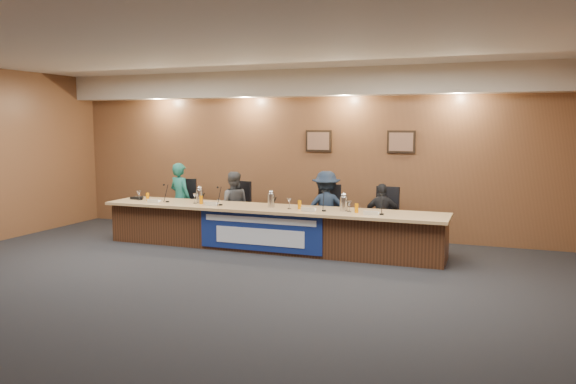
% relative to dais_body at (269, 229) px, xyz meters
% --- Properties ---
extents(floor, '(10.00, 10.00, 0.00)m').
position_rel_dais_body_xyz_m(floor, '(0.00, -2.40, -0.35)').
color(floor, black).
rests_on(floor, ground).
extents(ceiling, '(10.00, 8.00, 0.04)m').
position_rel_dais_body_xyz_m(ceiling, '(0.00, -2.40, 2.85)').
color(ceiling, silver).
rests_on(ceiling, wall_back).
extents(wall_back, '(10.00, 0.04, 3.20)m').
position_rel_dais_body_xyz_m(wall_back, '(0.00, 1.60, 1.25)').
color(wall_back, brown).
rests_on(wall_back, floor).
extents(soffit, '(10.00, 0.50, 0.50)m').
position_rel_dais_body_xyz_m(soffit, '(0.00, 1.35, 2.60)').
color(soffit, beige).
rests_on(soffit, wall_back).
extents(dais_body, '(6.00, 0.80, 0.70)m').
position_rel_dais_body_xyz_m(dais_body, '(0.00, 0.00, 0.00)').
color(dais_body, '#432515').
rests_on(dais_body, floor).
extents(dais_top, '(6.10, 0.95, 0.05)m').
position_rel_dais_body_xyz_m(dais_top, '(0.00, -0.05, 0.38)').
color(dais_top, tan).
rests_on(dais_top, dais_body).
extents(banner, '(2.20, 0.02, 0.65)m').
position_rel_dais_body_xyz_m(banner, '(0.00, -0.41, 0.03)').
color(banner, navy).
rests_on(banner, dais_body).
extents(banner_text_upper, '(2.00, 0.01, 0.10)m').
position_rel_dais_body_xyz_m(banner_text_upper, '(0.00, -0.43, 0.23)').
color(banner_text_upper, silver).
rests_on(banner_text_upper, banner).
extents(banner_text_lower, '(1.60, 0.01, 0.28)m').
position_rel_dais_body_xyz_m(banner_text_lower, '(0.00, -0.43, -0.05)').
color(banner_text_lower, silver).
rests_on(banner_text_lower, banner).
extents(wall_photo_left, '(0.52, 0.04, 0.42)m').
position_rel_dais_body_xyz_m(wall_photo_left, '(0.40, 1.57, 1.50)').
color(wall_photo_left, black).
rests_on(wall_photo_left, wall_back).
extents(wall_photo_right, '(0.52, 0.04, 0.42)m').
position_rel_dais_body_xyz_m(wall_photo_right, '(2.00, 1.57, 1.50)').
color(wall_photo_right, black).
rests_on(wall_photo_right, wall_back).
extents(panelist_a, '(0.59, 0.48, 1.42)m').
position_rel_dais_body_xyz_m(panelist_a, '(-2.18, 0.67, 0.36)').
color(panelist_a, '#175A4D').
rests_on(panelist_a, floor).
extents(panelist_b, '(0.75, 0.67, 1.28)m').
position_rel_dais_body_xyz_m(panelist_b, '(-1.02, 0.67, 0.29)').
color(panelist_b, '#46474A').
rests_on(panelist_b, floor).
extents(panelist_c, '(0.99, 0.77, 1.34)m').
position_rel_dais_body_xyz_m(panelist_c, '(0.83, 0.67, 0.32)').
color(panelist_c, '#141F31').
rests_on(panelist_c, floor).
extents(panelist_d, '(0.72, 0.42, 1.16)m').
position_rel_dais_body_xyz_m(panelist_d, '(1.85, 0.67, 0.23)').
color(panelist_d, black).
rests_on(panelist_d, floor).
extents(office_chair_a, '(0.57, 0.57, 0.08)m').
position_rel_dais_body_xyz_m(office_chair_a, '(-2.18, 0.77, 0.13)').
color(office_chair_a, black).
rests_on(office_chair_a, floor).
extents(office_chair_b, '(0.56, 0.56, 0.08)m').
position_rel_dais_body_xyz_m(office_chair_b, '(-1.02, 0.77, 0.13)').
color(office_chair_b, black).
rests_on(office_chair_b, floor).
extents(office_chair_c, '(0.54, 0.54, 0.08)m').
position_rel_dais_body_xyz_m(office_chair_c, '(0.83, 0.77, 0.13)').
color(office_chair_c, black).
rests_on(office_chair_c, floor).
extents(office_chair_d, '(0.54, 0.54, 0.08)m').
position_rel_dais_body_xyz_m(office_chair_d, '(1.85, 0.77, 0.13)').
color(office_chair_d, black).
rests_on(office_chair_d, floor).
extents(nameplate_a, '(0.24, 0.08, 0.10)m').
position_rel_dais_body_xyz_m(nameplate_a, '(-2.15, -0.33, 0.45)').
color(nameplate_a, white).
rests_on(nameplate_a, dais_top).
extents(microphone_a, '(0.07, 0.07, 0.02)m').
position_rel_dais_body_xyz_m(microphone_a, '(-1.97, -0.12, 0.41)').
color(microphone_a, black).
rests_on(microphone_a, dais_top).
extents(juice_glass_a, '(0.06, 0.06, 0.15)m').
position_rel_dais_body_xyz_m(juice_glass_a, '(-2.42, -0.09, 0.47)').
color(juice_glass_a, orange).
rests_on(juice_glass_a, dais_top).
extents(water_glass_a, '(0.08, 0.08, 0.18)m').
position_rel_dais_body_xyz_m(water_glass_a, '(-2.62, -0.08, 0.49)').
color(water_glass_a, silver).
rests_on(water_glass_a, dais_top).
extents(nameplate_b, '(0.24, 0.08, 0.10)m').
position_rel_dais_body_xyz_m(nameplate_b, '(-1.00, -0.26, 0.45)').
color(nameplate_b, white).
rests_on(nameplate_b, dais_top).
extents(microphone_b, '(0.07, 0.07, 0.02)m').
position_rel_dais_body_xyz_m(microphone_b, '(-0.87, -0.14, 0.41)').
color(microphone_b, black).
rests_on(microphone_b, dais_top).
extents(juice_glass_b, '(0.06, 0.06, 0.15)m').
position_rel_dais_body_xyz_m(juice_glass_b, '(-1.27, -0.12, 0.47)').
color(juice_glass_b, orange).
rests_on(juice_glass_b, dais_top).
extents(water_glass_b, '(0.08, 0.08, 0.18)m').
position_rel_dais_body_xyz_m(water_glass_b, '(-1.41, -0.09, 0.49)').
color(water_glass_b, silver).
rests_on(water_glass_b, dais_top).
extents(nameplate_c, '(0.24, 0.08, 0.10)m').
position_rel_dais_body_xyz_m(nameplate_c, '(0.82, -0.31, 0.45)').
color(nameplate_c, white).
rests_on(nameplate_c, dais_top).
extents(microphone_c, '(0.07, 0.07, 0.02)m').
position_rel_dais_body_xyz_m(microphone_c, '(1.05, -0.16, 0.41)').
color(microphone_c, black).
rests_on(microphone_c, dais_top).
extents(juice_glass_c, '(0.06, 0.06, 0.15)m').
position_rel_dais_body_xyz_m(juice_glass_c, '(0.59, -0.08, 0.47)').
color(juice_glass_c, orange).
rests_on(juice_glass_c, dais_top).
extents(water_glass_c, '(0.08, 0.08, 0.18)m').
position_rel_dais_body_xyz_m(water_glass_c, '(0.42, -0.12, 0.49)').
color(water_glass_c, silver).
rests_on(water_glass_c, dais_top).
extents(nameplate_d, '(0.24, 0.08, 0.10)m').
position_rel_dais_body_xyz_m(nameplate_d, '(1.86, -0.30, 0.45)').
color(nameplate_d, white).
rests_on(nameplate_d, dais_top).
extents(microphone_d, '(0.07, 0.07, 0.02)m').
position_rel_dais_body_xyz_m(microphone_d, '(2.01, -0.18, 0.41)').
color(microphone_d, black).
rests_on(microphone_d, dais_top).
extents(juice_glass_d, '(0.06, 0.06, 0.15)m').
position_rel_dais_body_xyz_m(juice_glass_d, '(1.58, -0.12, 0.47)').
color(juice_glass_d, orange).
rests_on(juice_glass_d, dais_top).
extents(water_glass_d, '(0.08, 0.08, 0.18)m').
position_rel_dais_body_xyz_m(water_glass_d, '(1.45, -0.07, 0.49)').
color(water_glass_d, silver).
rests_on(water_glass_d, dais_top).
extents(carafe_left, '(0.13, 0.13, 0.24)m').
position_rel_dais_body_xyz_m(carafe_left, '(-1.37, 0.02, 0.52)').
color(carafe_left, silver).
rests_on(carafe_left, dais_top).
extents(carafe_mid, '(0.12, 0.12, 0.23)m').
position_rel_dais_body_xyz_m(carafe_mid, '(0.06, -0.03, 0.52)').
color(carafe_mid, silver).
rests_on(carafe_mid, dais_top).
extents(carafe_right, '(0.13, 0.13, 0.23)m').
position_rel_dais_body_xyz_m(carafe_right, '(1.34, -0.01, 0.52)').
color(carafe_right, silver).
rests_on(carafe_right, dais_top).
extents(speakerphone, '(0.32, 0.32, 0.05)m').
position_rel_dais_body_xyz_m(speakerphone, '(-2.71, 0.03, 0.43)').
color(speakerphone, black).
rests_on(speakerphone, dais_top).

